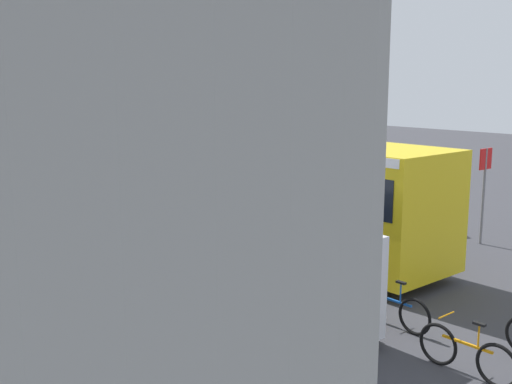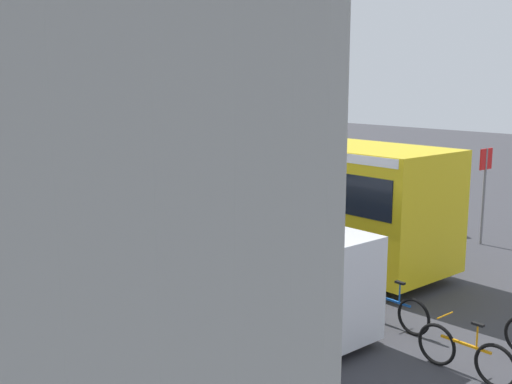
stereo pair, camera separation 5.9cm
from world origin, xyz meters
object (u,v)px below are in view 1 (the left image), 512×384
bicycle_orange (466,354)px  pedestrian (428,203)px  parked_van (256,265)px  city_bus (263,180)px  bicycle_blue (392,308)px  traffic_sign (484,180)px

bicycle_orange → pedestrian: size_ratio=0.99×
parked_van → bicycle_orange: parked_van is taller
city_bus → bicycle_blue: city_bus is taller
city_bus → pedestrian: size_ratio=6.44×
bicycle_blue → bicycle_orange: size_ratio=1.00×
city_bus → traffic_sign: city_bus is taller
city_bus → parked_van: size_ratio=2.40×
parked_van → pedestrian: bearing=-76.0°
bicycle_orange → pedestrian: pedestrian is taller
parked_van → bicycle_blue: parked_van is taller
pedestrian → traffic_sign: traffic_sign is taller
bicycle_blue → pedestrian: 8.34m
city_bus → pedestrian: city_bus is taller
bicycle_blue → bicycle_orange: (-2.03, 0.73, 0.00)m
city_bus → bicycle_orange: 8.93m
city_bus → pedestrian: bearing=-113.0°
bicycle_blue → pedestrian: bearing=-60.2°
parked_van → bicycle_orange: 4.14m
bicycle_blue → traffic_sign: (2.13, -6.98, 1.52)m
pedestrian → traffic_sign: bearing=173.2°
bicycle_orange → pedestrian: (6.16, -7.95, 0.51)m
city_bus → parked_van: bearing=137.5°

